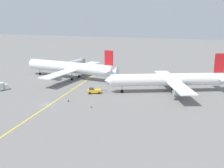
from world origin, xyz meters
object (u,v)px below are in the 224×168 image
pushback_tug (94,91)px  gse_catering_truck_tall (0,87)px  ground_crew_marshaller_foreground (68,100)px  ground_crew_wing_walker_right (91,106)px  airliner_being_pushed (168,80)px  jet_bridge (75,63)px  airliner_at_gate_left (70,68)px

pushback_tug → gse_catering_truck_tall: gse_catering_truck_tall is taller
ground_crew_marshaller_foreground → ground_crew_wing_walker_right: (10.92, -3.75, 0.03)m
airliner_being_pushed → jet_bridge: (-58.15, 30.74, -0.83)m
airliner_being_pushed → jet_bridge: bearing=152.1°
ground_crew_marshaller_foreground → jet_bridge: bearing=112.8°
gse_catering_truck_tall → ground_crew_marshaller_foreground: (35.40, -5.43, -0.95)m
pushback_tug → gse_catering_truck_tall: bearing=-168.2°
gse_catering_truck_tall → ground_crew_marshaller_foreground: 35.83m
gse_catering_truck_tall → ground_crew_wing_walker_right: 47.23m
ground_crew_wing_walker_right → gse_catering_truck_tall: bearing=168.8°
gse_catering_truck_tall → jet_bridge: size_ratio=0.32×
pushback_tug → ground_crew_wing_walker_right: (5.95, -17.62, -0.39)m
airliner_at_gate_left → gse_catering_truck_tall: (-18.71, -30.49, -4.01)m
airliner_at_gate_left → airliner_being_pushed: size_ratio=1.05×
airliner_at_gate_left → ground_crew_marshaller_foreground: bearing=-65.1°
gse_catering_truck_tall → ground_crew_wing_walker_right: gse_catering_truck_tall is taller
gse_catering_truck_tall → jet_bridge: bearing=77.2°
ground_crew_wing_walker_right → airliner_being_pushed: bearing=51.7°
pushback_tug → ground_crew_marshaller_foreground: (-4.97, -13.87, -0.42)m
gse_catering_truck_tall → ground_crew_marshaller_foreground: bearing=-8.7°
airliner_being_pushed → ground_crew_marshaller_foreground: airliner_being_pushed is taller
ground_crew_wing_walker_right → jet_bridge: bearing=119.9°
gse_catering_truck_tall → airliner_at_gate_left: bearing=58.5°
ground_crew_marshaller_foreground → pushback_tug: bearing=70.3°
pushback_tug → gse_catering_truck_tall: 41.25m
airliner_at_gate_left → ground_crew_wing_walker_right: airliner_at_gate_left is taller
pushback_tug → jet_bridge: bearing=123.9°
airliner_being_pushed → jet_bridge: airliner_being_pushed is taller
ground_crew_marshaller_foreground → ground_crew_wing_walker_right: size_ratio=0.97×
airliner_at_gate_left → pushback_tug: (21.67, -22.05, -4.54)m
pushback_tug → ground_crew_wing_walker_right: size_ratio=5.21×
ground_crew_marshaller_foreground → ground_crew_wing_walker_right: ground_crew_wing_walker_right is taller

